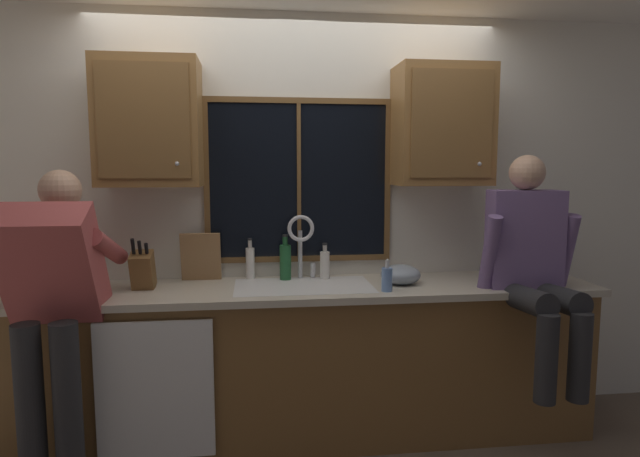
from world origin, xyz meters
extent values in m
cube|color=silver|center=(0.00, 0.06, 1.27)|extent=(5.80, 0.12, 2.55)
cube|color=black|center=(0.01, -0.01, 1.52)|extent=(1.10, 0.02, 0.95)
cube|color=brown|center=(0.01, -0.02, 2.02)|extent=(1.17, 0.02, 0.04)
cube|color=brown|center=(0.01, -0.02, 1.03)|extent=(1.17, 0.02, 0.04)
cube|color=brown|center=(-0.56, -0.02, 1.52)|extent=(0.03, 0.02, 0.95)
cube|color=brown|center=(0.58, -0.02, 1.52)|extent=(0.03, 0.02, 0.95)
cube|color=brown|center=(0.01, -0.02, 1.52)|extent=(0.02, 0.02, 0.95)
cube|color=brown|center=(0.00, -0.29, 0.44)|extent=(3.40, 0.58, 0.88)
cube|color=beige|center=(0.00, -0.31, 0.90)|extent=(3.46, 0.62, 0.04)
cube|color=white|center=(-0.79, -0.61, 0.46)|extent=(0.60, 0.02, 0.74)
cube|color=olive|center=(-0.85, -0.17, 1.86)|extent=(0.57, 0.33, 0.72)
cube|color=brown|center=(-0.85, -0.34, 1.86)|extent=(0.49, 0.01, 0.62)
sphere|color=#B2B2B7|center=(-0.68, -0.34, 1.63)|extent=(0.02, 0.02, 0.02)
cube|color=olive|center=(0.87, -0.17, 1.86)|extent=(0.57, 0.33, 0.72)
cube|color=brown|center=(0.87, -0.34, 1.86)|extent=(0.49, 0.01, 0.62)
sphere|color=#B2B2B7|center=(1.04, -0.34, 1.63)|extent=(0.02, 0.02, 0.02)
cube|color=silver|center=(0.01, -0.30, 0.91)|extent=(0.80, 0.46, 0.02)
cube|color=beige|center=(-0.19, -0.30, 0.81)|extent=(0.36, 0.42, 0.20)
cube|color=beige|center=(0.21, -0.30, 0.81)|extent=(0.36, 0.42, 0.20)
cube|color=silver|center=(0.01, -0.30, 0.81)|extent=(0.04, 0.42, 0.20)
cylinder|color=silver|center=(0.01, -0.08, 1.07)|extent=(0.03, 0.03, 0.30)
torus|color=silver|center=(0.01, -0.14, 1.24)|extent=(0.16, 0.02, 0.16)
cylinder|color=silver|center=(0.09, -0.08, 0.97)|extent=(0.03, 0.03, 0.09)
cylinder|color=#262628|center=(-1.34, -0.76, 0.44)|extent=(0.13, 0.13, 0.88)
cylinder|color=#262628|center=(-1.17, -0.76, 0.44)|extent=(0.13, 0.13, 0.88)
cube|color=#B24C4C|center=(-1.26, -0.63, 1.14)|extent=(0.44, 0.46, 0.62)
sphere|color=tan|center=(-1.26, -0.45, 1.49)|extent=(0.21, 0.21, 0.21)
cylinder|color=#B24C4C|center=(-1.48, -0.45, 1.19)|extent=(0.09, 0.52, 0.26)
cylinder|color=#B24C4C|center=(-1.04, -0.45, 1.19)|extent=(0.09, 0.52, 0.26)
cylinder|color=#262628|center=(1.18, -0.69, 0.90)|extent=(0.14, 0.43, 0.16)
cylinder|color=#262628|center=(1.36, -0.69, 0.90)|extent=(0.14, 0.43, 0.16)
cylinder|color=#262628|center=(1.18, -0.91, 0.65)|extent=(0.11, 0.11, 0.46)
cylinder|color=#262628|center=(1.36, -0.91, 0.65)|extent=(0.11, 0.11, 0.46)
cube|color=slate|center=(1.27, -0.47, 1.20)|extent=(0.42, 0.25, 0.56)
sphere|color=tan|center=(1.27, -0.47, 1.58)|extent=(0.20, 0.20, 0.20)
cylinder|color=slate|center=(1.04, -0.52, 1.12)|extent=(0.08, 0.20, 0.47)
cylinder|color=slate|center=(1.50, -0.52, 1.12)|extent=(0.08, 0.20, 0.47)
cube|color=brown|center=(-0.90, -0.27, 1.02)|extent=(0.12, 0.18, 0.25)
cylinder|color=black|center=(-0.94, -0.33, 1.18)|extent=(0.02, 0.05, 0.09)
cylinder|color=black|center=(-0.90, -0.33, 1.17)|extent=(0.02, 0.04, 0.08)
cylinder|color=black|center=(-0.87, -0.33, 1.16)|extent=(0.02, 0.04, 0.06)
cube|color=#997047|center=(-0.60, -0.08, 1.07)|extent=(0.24, 0.08, 0.30)
ellipsoid|color=#8C99A8|center=(0.59, -0.30, 0.97)|extent=(0.24, 0.24, 0.12)
cylinder|color=#668CCC|center=(0.46, -0.49, 0.99)|extent=(0.06, 0.06, 0.13)
cylinder|color=silver|center=(0.46, -0.49, 1.07)|extent=(0.02, 0.02, 0.04)
cylinder|color=silver|center=(0.46, -0.51, 1.10)|extent=(0.01, 0.04, 0.01)
cylinder|color=#1E592D|center=(-0.08, -0.12, 1.03)|extent=(0.07, 0.07, 0.21)
cylinder|color=#184724|center=(-0.08, -0.12, 1.16)|extent=(0.03, 0.03, 0.05)
cylinder|color=black|center=(-0.08, -0.12, 1.19)|extent=(0.03, 0.03, 0.01)
cylinder|color=silver|center=(-0.30, -0.07, 1.02)|extent=(0.05, 0.05, 0.19)
cylinder|color=#B3AFA7|center=(-0.30, -0.07, 1.14)|extent=(0.02, 0.02, 0.05)
cylinder|color=black|center=(-0.30, -0.07, 1.17)|extent=(0.03, 0.03, 0.01)
cylinder|color=silver|center=(0.16, -0.12, 1.01)|extent=(0.06, 0.06, 0.17)
cylinder|color=#B3AFA7|center=(0.16, -0.12, 1.11)|extent=(0.03, 0.03, 0.04)
cylinder|color=black|center=(0.16, -0.12, 1.14)|extent=(0.03, 0.03, 0.01)
camera|label=1|loc=(-0.27, -3.30, 1.61)|focal=29.47mm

